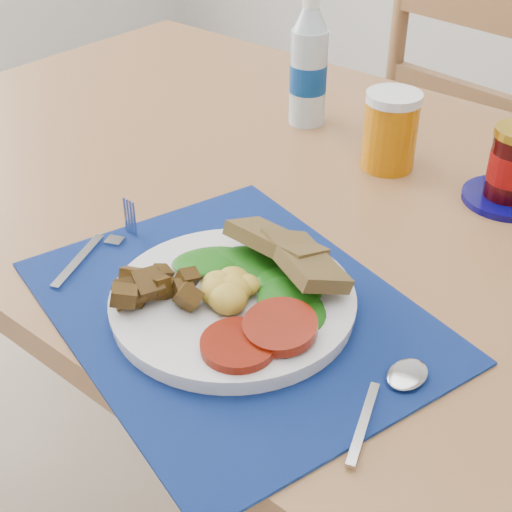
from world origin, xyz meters
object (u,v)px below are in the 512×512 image
at_px(breakfast_plate, 227,295).
at_px(jam_on_saucer, 512,170).
at_px(juice_glass, 390,133).
at_px(chair_far, 480,140).
at_px(water_bottle, 308,69).

relative_size(breakfast_plate, jam_on_saucer, 2.20).
xyz_separation_m(breakfast_plate, jam_on_saucer, (0.14, 0.43, 0.03)).
bearing_deg(juice_glass, breakfast_plate, -83.57).
relative_size(chair_far, juice_glass, 9.99).
distance_m(breakfast_plate, juice_glass, 0.42).
bearing_deg(chair_far, breakfast_plate, 104.54).
bearing_deg(jam_on_saucer, chair_far, 115.50).
height_order(chair_far, jam_on_saucer, chair_far).
bearing_deg(water_bottle, breakfast_plate, -63.07).
distance_m(chair_far, water_bottle, 0.60).
relative_size(juice_glass, jam_on_saucer, 0.91).
height_order(breakfast_plate, jam_on_saucer, jam_on_saucer).
bearing_deg(breakfast_plate, water_bottle, 127.27).
height_order(breakfast_plate, water_bottle, water_bottle).
distance_m(chair_far, breakfast_plate, 1.01).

